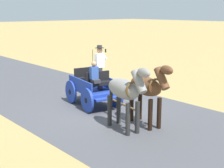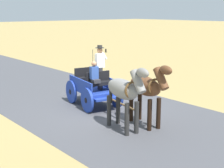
% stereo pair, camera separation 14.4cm
% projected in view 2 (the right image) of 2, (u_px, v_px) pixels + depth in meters
% --- Properties ---
extents(ground_plane, '(200.00, 200.00, 0.00)m').
position_uv_depth(ground_plane, '(103.00, 110.00, 12.83)').
color(ground_plane, tan).
extents(road_surface, '(6.57, 160.00, 0.01)m').
position_uv_depth(road_surface, '(103.00, 110.00, 12.83)').
color(road_surface, '#4C4C51').
rests_on(road_surface, ground).
extents(horse_drawn_carriage, '(1.83, 4.51, 2.50)m').
position_uv_depth(horse_drawn_carriage, '(94.00, 86.00, 13.27)').
color(horse_drawn_carriage, '#1E3899').
rests_on(horse_drawn_carriage, ground).
extents(horse_near_side, '(0.84, 2.15, 2.21)m').
position_uv_depth(horse_near_side, '(147.00, 88.00, 10.81)').
color(horse_near_side, brown).
rests_on(horse_near_side, ground).
extents(horse_off_side, '(0.80, 2.15, 2.21)m').
position_uv_depth(horse_off_side, '(124.00, 91.00, 10.38)').
color(horse_off_side, gray).
rests_on(horse_off_side, ground).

